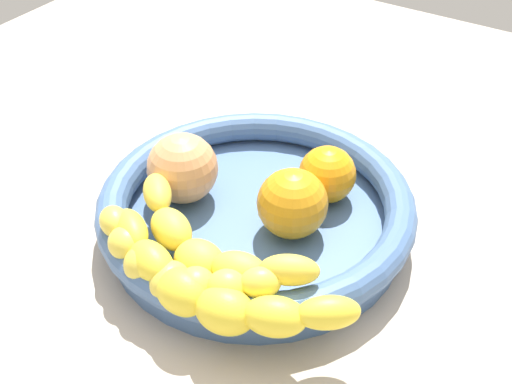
{
  "coord_description": "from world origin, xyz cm",
  "views": [
    {
      "loc": [
        -28.25,
        43.98,
        48.79
      ],
      "look_at": [
        0.0,
        0.0,
        8.13
      ],
      "focal_mm": 48.71,
      "sensor_mm": 36.0,
      "label": 1
    }
  ],
  "objects": [
    {
      "name": "fruit_bowl",
      "position": [
        0.0,
        0.0,
        5.69
      ],
      "size": [
        30.88,
        30.88,
        5.21
      ],
      "color": "#456799",
      "rests_on": "kitchen_counter"
    },
    {
      "name": "orange_front",
      "position": [
        -4.01,
        -0.14,
        8.47
      ],
      "size": [
        6.68,
        6.68,
        6.68
      ],
      "primitive_type": "sphere",
      "color": "orange",
      "rests_on": "fruit_bowl"
    },
    {
      "name": "kitchen_counter",
      "position": [
        0.0,
        0.0,
        1.5
      ],
      "size": [
        120.0,
        120.0,
        3.0
      ],
      "primitive_type": "cube",
      "color": "#B6A796",
      "rests_on": "ground"
    },
    {
      "name": "banana_draped_left",
      "position": [
        0.27,
        12.47,
        7.91
      ],
      "size": [
        19.35,
        6.94,
        4.97
      ],
      "color": "yellow",
      "rests_on": "fruit_bowl"
    },
    {
      "name": "banana_arching_top",
      "position": [
        -3.75,
        12.71,
        7.98
      ],
      "size": [
        24.9,
        8.2,
        4.51
      ],
      "color": "yellow",
      "rests_on": "fruit_bowl"
    },
    {
      "name": "peach_blush",
      "position": [
        7.79,
        1.28,
        8.67
      ],
      "size": [
        7.09,
        7.09,
        7.09
      ],
      "primitive_type": "sphere",
      "color": "#E69D63",
      "rests_on": "fruit_bowl"
    },
    {
      "name": "orange_mid_left",
      "position": [
        -4.32,
        -6.33,
        8.01
      ],
      "size": [
        5.76,
        5.76,
        5.76
      ],
      "primitive_type": "sphere",
      "color": "orange",
      "rests_on": "fruit_bowl"
    },
    {
      "name": "banana_draped_right",
      "position": [
        -0.73,
        9.01,
        8.19
      ],
      "size": [
        21.0,
        8.61,
        5.52
      ],
      "color": "yellow",
      "rests_on": "fruit_bowl"
    }
  ]
}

